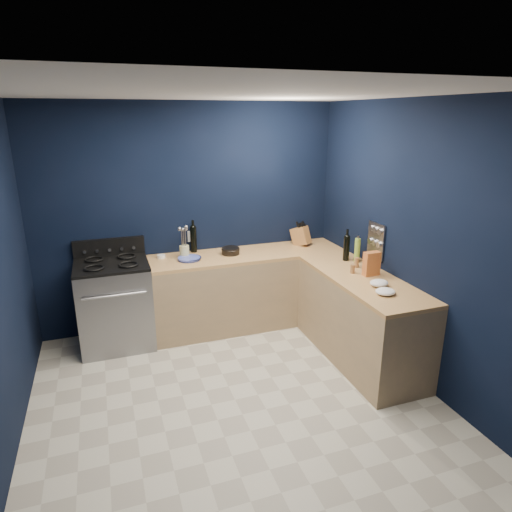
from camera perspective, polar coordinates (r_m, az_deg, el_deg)
name	(u,v)px	position (r m, az deg, el deg)	size (l,w,h in m)	color
floor	(235,401)	(4.21, -2.71, -18.06)	(3.50, 3.50, 0.02)	#BCB8A4
ceiling	(230,91)	(3.42, -3.39, 20.37)	(3.50, 3.50, 0.02)	silver
wall_back	(190,218)	(5.26, -8.45, 4.90)	(3.50, 0.02, 2.60)	black
wall_right	(413,243)	(4.41, 19.52, 1.56)	(0.02, 3.50, 2.60)	black
wall_front	(342,380)	(2.13, 10.98, -15.35)	(3.50, 0.02, 2.60)	black
cab_back	(248,290)	(5.36, -1.03, -4.42)	(2.30, 0.63, 0.86)	#9E805A
top_back	(248,255)	(5.21, -1.06, 0.18)	(2.30, 0.63, 0.04)	olive
cab_right	(360,320)	(4.74, 13.19, -8.00)	(0.63, 1.67, 0.86)	#9E805A
top_right	(363,279)	(4.57, 13.58, -2.90)	(0.63, 1.67, 0.04)	olive
gas_range	(115,306)	(5.11, -17.60, -6.10)	(0.76, 0.66, 0.92)	gray
oven_door	(117,318)	(4.82, -17.43, -7.66)	(0.59, 0.02, 0.42)	black
cooktop	(111,264)	(4.94, -18.11, -1.04)	(0.76, 0.66, 0.03)	black
backguard	(109,247)	(5.20, -18.33, 1.06)	(0.76, 0.06, 0.20)	black
spice_panel	(376,241)	(4.85, 15.16, 1.90)	(0.02, 0.28, 0.38)	gray
wall_outlet	(191,236)	(5.29, -8.30, 2.53)	(0.09, 0.02, 0.13)	white
plate_stack	(189,259)	(5.01, -8.59, -0.33)	(0.25, 0.25, 0.03)	#3946AB
ramekin	(161,256)	(5.13, -12.07, -0.04)	(0.09, 0.09, 0.04)	white
utensil_crock	(184,252)	(5.09, -9.18, 0.57)	(0.11, 0.11, 0.14)	beige
wine_bottle_back	(194,239)	(5.25, -8.03, 2.12)	(0.07, 0.07, 0.30)	black
lemon_basket	(231,251)	(5.16, -3.28, 0.66)	(0.20, 0.20, 0.08)	black
knife_block	(301,236)	(5.53, 5.76, 2.55)	(0.12, 0.20, 0.22)	#956230
wine_bottle_right	(346,248)	(5.00, 11.54, 0.97)	(0.07, 0.07, 0.28)	black
oil_bottle	(357,250)	(4.97, 12.87, 0.72)	(0.06, 0.06, 0.27)	#84AD38
spice_jar_near	(357,262)	(4.82, 12.79, -0.82)	(0.05, 0.05, 0.11)	olive
spice_jar_far	(352,269)	(4.64, 12.29, -1.62)	(0.05, 0.05, 0.09)	olive
crouton_bag	(372,264)	(4.60, 14.62, -0.97)	(0.17, 0.08, 0.24)	#A3132D
towel_front	(379,283)	(4.35, 15.53, -3.37)	(0.18, 0.15, 0.06)	white
towel_end	(385,292)	(4.18, 16.29, -4.40)	(0.18, 0.16, 0.05)	white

